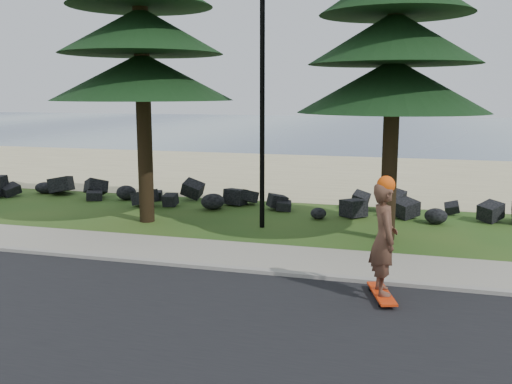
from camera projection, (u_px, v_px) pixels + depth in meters
ground at (226, 258)px, 13.24m from camera, size 160.00×160.00×0.00m
road at (134, 337)px, 8.97m from camera, size 160.00×7.00×0.02m
kerb at (213, 267)px, 12.38m from camera, size 160.00×0.20×0.10m
sidewalk at (229, 254)px, 13.42m from camera, size 160.00×2.00×0.08m
beach_sand at (324, 173)px, 26.98m from camera, size 160.00×15.00×0.01m
ocean at (377, 128)px, 61.58m from camera, size 160.00×58.00×0.01m
seawall_boulders at (281, 211)px, 18.55m from camera, size 60.00×2.40×1.10m
lamp_post at (262, 80)px, 15.56m from camera, size 0.25×0.14×8.14m
skateboarder at (384, 239)px, 10.40m from camera, size 0.69×1.28×2.31m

